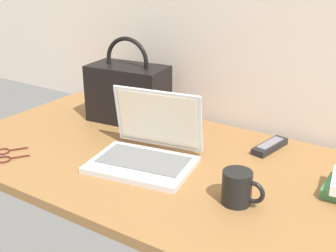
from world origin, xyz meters
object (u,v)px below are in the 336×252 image
remote_control_near (270,146)px  handbag (128,92)px  coffee_mug (238,187)px  laptop (147,148)px  eyeglasses (4,155)px

remote_control_near → handbag: size_ratio=0.50×
coffee_mug → remote_control_near: 0.37m
laptop → handbag: bearing=136.6°
laptop → remote_control_near: laptop is taller
laptop → handbag: handbag is taller
coffee_mug → eyeglasses: size_ratio=0.85×
coffee_mug → laptop: bearing=168.2°
laptop → handbag: size_ratio=1.04×
laptop → eyeglasses: laptop is taller
remote_control_near → eyeglasses: 0.88m
laptop → coffee_mug: laptop is taller
handbag → coffee_mug: bearing=-28.2°
coffee_mug → handbag: bearing=151.8°
eyeglasses → coffee_mug: bearing=11.3°
handbag → remote_control_near: bearing=4.2°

